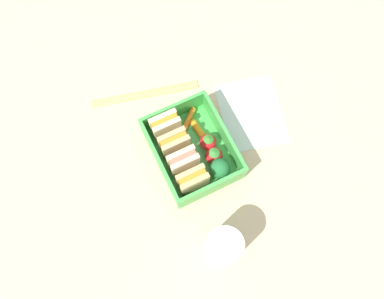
% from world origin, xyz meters
% --- Properties ---
extents(ground_plane, '(1.20, 1.20, 0.02)m').
position_xyz_m(ground_plane, '(0.00, 0.00, -0.01)').
color(ground_plane, beige).
extents(bento_tray, '(0.16, 0.13, 0.01)m').
position_xyz_m(bento_tray, '(0.00, 0.00, 0.01)').
color(bento_tray, green).
rests_on(bento_tray, ground_plane).
extents(bento_rim, '(0.16, 0.13, 0.05)m').
position_xyz_m(bento_rim, '(0.00, 0.00, 0.04)').
color(bento_rim, green).
rests_on(bento_rim, bento_tray).
extents(sandwich_left, '(0.03, 0.05, 0.06)m').
position_xyz_m(sandwich_left, '(-0.05, 0.03, 0.04)').
color(sandwich_left, tan).
rests_on(sandwich_left, bento_tray).
extents(sandwich_center_left, '(0.03, 0.05, 0.06)m').
position_xyz_m(sandwich_center_left, '(-0.02, 0.03, 0.04)').
color(sandwich_center_left, beige).
rests_on(sandwich_center_left, bento_tray).
extents(sandwich_center, '(0.03, 0.05, 0.06)m').
position_xyz_m(sandwich_center, '(0.02, 0.03, 0.04)').
color(sandwich_center, tan).
rests_on(sandwich_center, bento_tray).
extents(sandwich_center_right, '(0.03, 0.05, 0.06)m').
position_xyz_m(sandwich_center_right, '(0.05, 0.03, 0.04)').
color(sandwich_center_right, beige).
rests_on(sandwich_center_right, bento_tray).
extents(broccoli_floret, '(0.04, 0.04, 0.05)m').
position_xyz_m(broccoli_floret, '(-0.06, -0.03, 0.04)').
color(broccoli_floret, '#93C860').
rests_on(broccoli_floret, bento_tray).
extents(strawberry_left, '(0.03, 0.03, 0.04)m').
position_xyz_m(strawberry_left, '(-0.03, -0.03, 0.03)').
color(strawberry_left, red).
rests_on(strawberry_left, bento_tray).
extents(strawberry_far_left, '(0.03, 0.03, 0.04)m').
position_xyz_m(strawberry_far_left, '(0.00, -0.03, 0.03)').
color(strawberry_far_left, red).
rests_on(strawberry_far_left, bento_tray).
extents(carrot_stick_far_left, '(0.05, 0.02, 0.01)m').
position_xyz_m(carrot_stick_far_left, '(0.03, -0.03, 0.02)').
color(carrot_stick_far_left, orange).
rests_on(carrot_stick_far_left, bento_tray).
extents(carrot_stick_left, '(0.04, 0.04, 0.01)m').
position_xyz_m(carrot_stick_left, '(0.06, -0.02, 0.02)').
color(carrot_stick_left, orange).
rests_on(carrot_stick_left, bento_tray).
extents(chopstick_pair, '(0.07, 0.21, 0.01)m').
position_xyz_m(chopstick_pair, '(0.15, 0.03, 0.00)').
color(chopstick_pair, tan).
rests_on(chopstick_pair, ground_plane).
extents(drinking_glass, '(0.06, 0.06, 0.09)m').
position_xyz_m(drinking_glass, '(-0.17, 0.03, 0.04)').
color(drinking_glass, white).
rests_on(drinking_glass, ground_plane).
extents(folded_napkin, '(0.16, 0.14, 0.00)m').
position_xyz_m(folded_napkin, '(0.02, -0.14, 0.00)').
color(folded_napkin, silver).
rests_on(folded_napkin, ground_plane).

